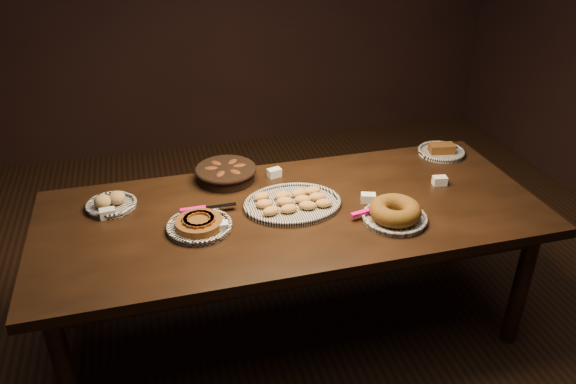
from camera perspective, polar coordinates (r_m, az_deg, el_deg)
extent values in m
plane|color=black|center=(3.14, 0.44, -13.58)|extent=(5.00, 5.00, 0.00)
cube|color=black|center=(2.70, 0.50, -2.23)|extent=(2.40, 1.00, 0.05)
cylinder|color=black|center=(2.60, -21.69, -16.78)|extent=(0.08, 0.08, 0.70)
cylinder|color=black|center=(3.07, 22.56, -8.86)|extent=(0.08, 0.08, 0.70)
cylinder|color=black|center=(3.18, -20.75, -7.05)|extent=(0.08, 0.08, 0.70)
cylinder|color=black|center=(3.58, 15.68, -1.81)|extent=(0.08, 0.08, 0.70)
torus|color=white|center=(2.56, -9.00, -3.33)|extent=(0.30, 0.30, 0.02)
cylinder|color=#472C0E|center=(2.56, -9.02, -3.16)|extent=(0.28, 0.28, 0.03)
cube|color=#59200F|center=(2.53, -7.80, -2.86)|extent=(0.05, 0.07, 0.01)
cube|color=#59200F|center=(2.55, -7.77, -2.52)|extent=(0.03, 0.07, 0.01)
cube|color=#59200F|center=(2.57, -8.04, -2.24)|extent=(0.06, 0.07, 0.01)
cube|color=#59200F|center=(2.59, -8.53, -2.08)|extent=(0.07, 0.06, 0.01)
cube|color=#59200F|center=(2.59, -9.13, -2.06)|extent=(0.07, 0.03, 0.01)
cube|color=#59200F|center=(2.59, -9.72, -2.19)|extent=(0.08, 0.05, 0.01)
cube|color=#59200F|center=(2.57, -10.16, -2.45)|extent=(0.06, 0.07, 0.01)
cube|color=#59200F|center=(2.55, -10.36, -2.77)|extent=(0.03, 0.08, 0.01)
cube|color=#59200F|center=(2.53, -10.26, -3.09)|extent=(0.04, 0.08, 0.01)
cube|color=#59200F|center=(2.51, -9.88, -3.34)|extent=(0.07, 0.07, 0.01)
cube|color=#59200F|center=(2.50, -9.30, -3.44)|extent=(0.08, 0.04, 0.01)
cube|color=#59200F|center=(2.50, -8.66, -3.38)|extent=(0.08, 0.03, 0.01)
cube|color=#59200F|center=(2.51, -8.12, -3.17)|extent=(0.07, 0.06, 0.01)
cube|color=#FF0C88|center=(2.66, -9.63, -1.76)|extent=(0.12, 0.03, 0.02)
cube|color=silver|center=(2.68, -6.87, -1.45)|extent=(0.15, 0.03, 0.00)
torus|color=black|center=(2.70, 0.47, -1.08)|extent=(0.38, 0.38, 0.02)
ellipsoid|color=#AC7732|center=(2.61, -1.76, -1.94)|extent=(0.09, 0.07, 0.04)
ellipsoid|color=#AC7732|center=(2.63, 0.07, -1.70)|extent=(0.09, 0.06, 0.04)
ellipsoid|color=#AC7732|center=(2.65, 2.00, -1.36)|extent=(0.09, 0.08, 0.04)
ellipsoid|color=#AC7732|center=(2.68, 3.66, -1.13)|extent=(0.09, 0.06, 0.04)
ellipsoid|color=#AC7732|center=(2.67, -2.42, -1.20)|extent=(0.09, 0.06, 0.04)
ellipsoid|color=#AC7732|center=(2.68, -0.32, -0.96)|extent=(0.09, 0.07, 0.04)
ellipsoid|color=#AC7732|center=(2.70, 1.50, -0.75)|extent=(0.09, 0.06, 0.04)
ellipsoid|color=#AC7732|center=(2.73, 3.00, -0.48)|extent=(0.09, 0.06, 0.04)
ellipsoid|color=#AC7732|center=(2.73, -2.71, -0.44)|extent=(0.09, 0.07, 0.04)
ellipsoid|color=#AC7732|center=(2.73, -0.61, -0.36)|extent=(0.09, 0.06, 0.04)
ellipsoid|color=#AC7732|center=(2.76, 1.12, -0.10)|extent=(0.09, 0.07, 0.04)
ellipsoid|color=#AC7732|center=(2.78, 2.51, 0.15)|extent=(0.08, 0.06, 0.04)
torus|color=black|center=(2.64, 10.78, -2.48)|extent=(0.30, 0.30, 0.02)
torus|color=brown|center=(2.62, 10.85, -1.86)|extent=(0.30, 0.30, 0.08)
cube|color=#FF0C88|center=(2.62, 7.59, -2.08)|extent=(0.12, 0.05, 0.02)
cube|color=silver|center=(2.69, 9.89, -1.49)|extent=(0.15, 0.06, 0.00)
cylinder|color=black|center=(2.94, -6.32, 1.87)|extent=(0.33, 0.33, 0.07)
torus|color=black|center=(2.93, -6.35, 2.29)|extent=(0.32, 0.32, 0.03)
ellipsoid|color=black|center=(2.95, -4.94, 2.44)|extent=(0.10, 0.06, 0.04)
ellipsoid|color=black|center=(2.99, -5.64, 2.83)|extent=(0.10, 0.11, 0.04)
ellipsoid|color=black|center=(2.99, -7.29, 2.68)|extent=(0.10, 0.11, 0.04)
ellipsoid|color=black|center=(2.94, -7.79, 2.16)|extent=(0.10, 0.07, 0.04)
ellipsoid|color=black|center=(2.87, -6.84, 1.58)|extent=(0.09, 0.11, 0.04)
ellipsoid|color=black|center=(2.88, -5.37, 1.79)|extent=(0.10, 0.11, 0.04)
torus|color=white|center=(2.82, -17.52, -1.16)|extent=(0.24, 0.24, 0.02)
ellipsoid|color=#A4814C|center=(2.80, -18.31, -0.92)|extent=(0.08, 0.08, 0.06)
ellipsoid|color=#A4814C|center=(2.81, -16.99, -0.56)|extent=(0.08, 0.08, 0.06)
torus|color=black|center=(3.33, 15.31, 4.05)|extent=(0.26, 0.26, 0.02)
cube|color=#472C0E|center=(3.32, 15.35, 4.31)|extent=(0.15, 0.10, 0.05)
cube|color=white|center=(2.53, -6.86, -3.55)|extent=(0.07, 0.05, 0.04)
cube|color=white|center=(2.97, -1.40, 1.97)|extent=(0.08, 0.06, 0.04)
cube|color=white|center=(2.76, 8.15, -0.61)|extent=(0.08, 0.07, 0.04)
cube|color=white|center=(2.74, -17.86, -2.08)|extent=(0.07, 0.05, 0.04)
cube|color=white|center=(2.99, 15.15, 1.12)|extent=(0.08, 0.05, 0.04)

